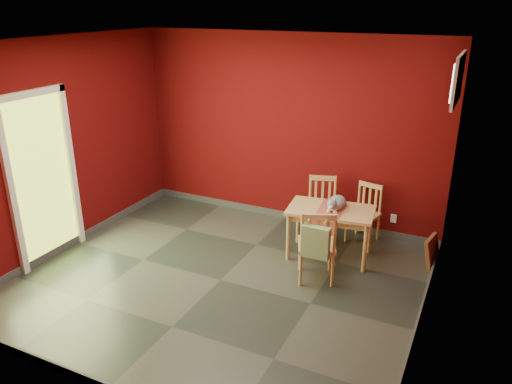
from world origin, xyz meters
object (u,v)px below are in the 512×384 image
at_px(chair_far_right, 365,212).
at_px(picture_frame, 432,252).
at_px(tote_bag, 316,242).
at_px(chair_far_left, 322,207).
at_px(dining_table, 331,215).
at_px(chair_near, 317,244).
at_px(cat, 337,200).

height_order(chair_far_right, picture_frame, chair_far_right).
bearing_deg(picture_frame, tote_bag, -134.69).
bearing_deg(chair_far_left, dining_table, -61.25).
xyz_separation_m(tote_bag, picture_frame, (1.13, 1.14, -0.41)).
xyz_separation_m(chair_far_right, tote_bag, (-0.19, -1.49, 0.20)).
bearing_deg(chair_near, dining_table, 93.63).
relative_size(chair_far_right, picture_frame, 2.00).
bearing_deg(chair_near, chair_far_left, 105.75).
distance_m(dining_table, tote_bag, 0.84).
relative_size(chair_far_left, chair_near, 0.94).
relative_size(dining_table, chair_near, 1.24).
bearing_deg(cat, picture_frame, -4.13).
distance_m(chair_near, picture_frame, 1.53).
bearing_deg(chair_far_right, chair_far_left, -165.44).
height_order(chair_far_right, chair_near, chair_near).
distance_m(dining_table, chair_far_left, 0.60).
relative_size(tote_bag, cat, 1.01).
height_order(chair_far_left, chair_far_right, chair_far_left).
distance_m(chair_near, cat, 0.74).
distance_m(dining_table, picture_frame, 1.32).
bearing_deg(cat, dining_table, -157.62).
bearing_deg(picture_frame, chair_near, -141.68).
xyz_separation_m(dining_table, chair_near, (0.04, -0.63, -0.11)).
relative_size(dining_table, chair_far_left, 1.32).
xyz_separation_m(dining_table, tote_bag, (0.09, -0.83, 0.03)).
distance_m(tote_bag, cat, 0.89).
distance_m(dining_table, cat, 0.20).
bearing_deg(cat, chair_near, -108.00).
distance_m(chair_near, tote_bag, 0.26).
bearing_deg(dining_table, cat, 39.32).
bearing_deg(chair_far_right, picture_frame, -20.32).
xyz_separation_m(dining_table, chair_far_right, (0.28, 0.66, -0.17)).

